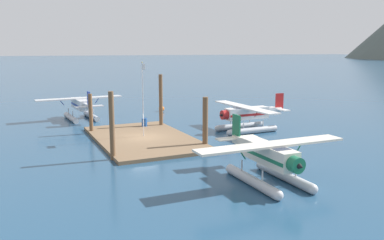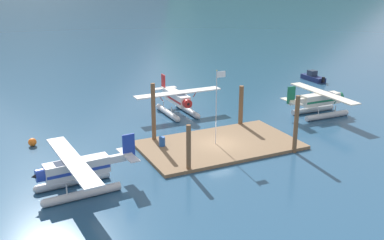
{
  "view_description": "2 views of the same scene",
  "coord_description": "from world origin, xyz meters",
  "px_view_note": "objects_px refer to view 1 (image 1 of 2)",
  "views": [
    {
      "loc": [
        35.13,
        -11.12,
        8.47
      ],
      "look_at": [
        2.28,
        4.07,
        2.01
      ],
      "focal_mm": 36.75,
      "sensor_mm": 36.0,
      "label": 1
    },
    {
      "loc": [
        -19.79,
        -35.11,
        15.89
      ],
      "look_at": [
        -1.0,
        3.89,
        1.63
      ],
      "focal_mm": 42.55,
      "sensor_mm": 36.0,
      "label": 2
    }
  ],
  "objects_px": {
    "mooring_buoy": "(162,109)",
    "seaplane_silver_port_aft": "(81,107)",
    "fuel_drum": "(144,122)",
    "seaplane_white_bow_centre": "(247,117)",
    "flagpole": "(143,91)",
    "seaplane_cream_stbd_fwd": "(269,159)"
  },
  "relations": [
    {
      "from": "fuel_drum",
      "to": "seaplane_white_bow_centre",
      "type": "xyz_separation_m",
      "value": [
        5.74,
        9.37,
        0.84
      ]
    },
    {
      "from": "flagpole",
      "to": "seaplane_white_bow_centre",
      "type": "bearing_deg",
      "value": 85.66
    },
    {
      "from": "flagpole",
      "to": "fuel_drum",
      "type": "xyz_separation_m",
      "value": [
        -4.9,
        1.64,
        -3.9
      ]
    },
    {
      "from": "flagpole",
      "to": "fuel_drum",
      "type": "distance_m",
      "value": 6.47
    },
    {
      "from": "mooring_buoy",
      "to": "seaplane_silver_port_aft",
      "type": "bearing_deg",
      "value": -80.58
    },
    {
      "from": "mooring_buoy",
      "to": "seaplane_silver_port_aft",
      "type": "relative_size",
      "value": 0.07
    },
    {
      "from": "seaplane_white_bow_centre",
      "to": "seaplane_cream_stbd_fwd",
      "type": "distance_m",
      "value": 16.41
    },
    {
      "from": "fuel_drum",
      "to": "mooring_buoy",
      "type": "distance_m",
      "value": 12.4
    },
    {
      "from": "flagpole",
      "to": "seaplane_cream_stbd_fwd",
      "type": "relative_size",
      "value": 0.68
    },
    {
      "from": "flagpole",
      "to": "mooring_buoy",
      "type": "xyz_separation_m",
      "value": [
        -15.75,
        7.65,
        -4.25
      ]
    },
    {
      "from": "flagpole",
      "to": "seaplane_silver_port_aft",
      "type": "xyz_separation_m",
      "value": [
        -13.87,
        -3.64,
        -3.06
      ]
    },
    {
      "from": "seaplane_silver_port_aft",
      "to": "seaplane_cream_stbd_fwd",
      "type": "xyz_separation_m",
      "value": [
        29.25,
        7.03,
        0.0
      ]
    },
    {
      "from": "flagpole",
      "to": "seaplane_cream_stbd_fwd",
      "type": "height_order",
      "value": "flagpole"
    },
    {
      "from": "mooring_buoy",
      "to": "seaplane_white_bow_centre",
      "type": "xyz_separation_m",
      "value": [
        16.58,
        3.35,
        1.19
      ]
    },
    {
      "from": "seaplane_silver_port_aft",
      "to": "mooring_buoy",
      "type": "bearing_deg",
      "value": 99.42
    },
    {
      "from": "mooring_buoy",
      "to": "seaplane_silver_port_aft",
      "type": "distance_m",
      "value": 11.51
    },
    {
      "from": "fuel_drum",
      "to": "flagpole",
      "type": "bearing_deg",
      "value": -18.52
    },
    {
      "from": "fuel_drum",
      "to": "seaplane_silver_port_aft",
      "type": "xyz_separation_m",
      "value": [
        -8.97,
        -5.28,
        0.84
      ]
    },
    {
      "from": "fuel_drum",
      "to": "mooring_buoy",
      "type": "bearing_deg",
      "value": 150.99
    },
    {
      "from": "fuel_drum",
      "to": "mooring_buoy",
      "type": "height_order",
      "value": "fuel_drum"
    },
    {
      "from": "seaplane_white_bow_centre",
      "to": "flagpole",
      "type": "bearing_deg",
      "value": -94.34
    },
    {
      "from": "fuel_drum",
      "to": "mooring_buoy",
      "type": "relative_size",
      "value": 1.13
    }
  ]
}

